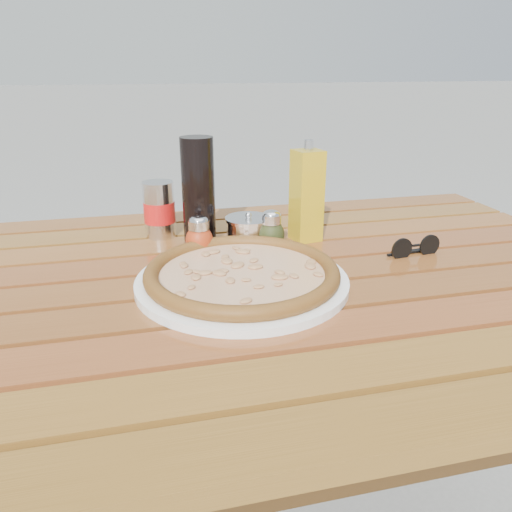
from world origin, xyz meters
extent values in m
cube|color=#391E0D|center=(0.64, 0.39, 0.35)|extent=(0.06, 0.06, 0.70)
cube|color=#341F0B|center=(0.00, 0.00, 0.70)|extent=(1.36, 0.86, 0.04)
cube|color=#502F0E|center=(0.00, -0.41, 0.73)|extent=(1.40, 0.09, 0.03)
cube|color=#55320F|center=(0.00, -0.30, 0.73)|extent=(1.40, 0.09, 0.03)
cube|color=#57260F|center=(0.00, -0.20, 0.73)|extent=(1.40, 0.09, 0.03)
cube|color=#50260E|center=(0.00, -0.10, 0.73)|extent=(1.40, 0.09, 0.03)
cube|color=#52270E|center=(0.00, 0.00, 0.73)|extent=(1.40, 0.09, 0.03)
cube|color=#56270F|center=(0.00, 0.10, 0.73)|extent=(1.40, 0.09, 0.03)
cube|color=#5D2F10|center=(0.00, 0.20, 0.73)|extent=(1.40, 0.09, 0.03)
cube|color=#59320F|center=(0.00, 0.30, 0.73)|extent=(1.40, 0.09, 0.03)
cube|color=#552B0F|center=(0.00, 0.41, 0.73)|extent=(1.40, 0.09, 0.03)
cylinder|color=white|center=(-0.04, -0.03, 0.76)|extent=(0.37, 0.37, 0.01)
cylinder|color=beige|center=(-0.04, -0.03, 0.77)|extent=(0.34, 0.34, 0.01)
torus|color=black|center=(-0.04, -0.03, 0.77)|extent=(0.36, 0.36, 0.03)
ellipsoid|color=#B83915|center=(-0.09, 0.13, 0.78)|extent=(0.07, 0.07, 0.06)
cylinder|color=silver|center=(-0.09, 0.13, 0.81)|extent=(0.05, 0.05, 0.02)
ellipsoid|color=white|center=(-0.09, 0.13, 0.82)|extent=(0.05, 0.05, 0.02)
ellipsoid|color=#333B17|center=(0.06, 0.13, 0.78)|extent=(0.07, 0.07, 0.06)
cylinder|color=silver|center=(0.06, 0.13, 0.81)|extent=(0.05, 0.05, 0.02)
ellipsoid|color=white|center=(0.06, 0.13, 0.82)|extent=(0.05, 0.05, 0.02)
cylinder|color=black|center=(-0.08, 0.19, 0.86)|extent=(0.07, 0.07, 0.22)
cylinder|color=silver|center=(-0.16, 0.26, 0.81)|extent=(0.07, 0.07, 0.12)
cylinder|color=red|center=(-0.16, 0.26, 0.81)|extent=(0.08, 0.08, 0.04)
cube|color=#BB9714|center=(0.14, 0.17, 0.84)|extent=(0.06, 0.06, 0.19)
cylinder|color=silver|center=(0.14, 0.17, 0.95)|extent=(0.02, 0.02, 0.02)
cylinder|color=white|center=(0.02, 0.16, 0.78)|extent=(0.10, 0.10, 0.05)
cylinder|color=white|center=(0.02, 0.16, 0.81)|extent=(0.11, 0.11, 0.01)
sphere|color=white|center=(0.02, 0.16, 0.81)|extent=(0.02, 0.02, 0.01)
cylinder|color=black|center=(0.29, 0.02, 0.77)|extent=(0.04, 0.01, 0.04)
cylinder|color=black|center=(0.35, 0.03, 0.77)|extent=(0.04, 0.01, 0.04)
cube|color=black|center=(0.32, 0.02, 0.77)|extent=(0.02, 0.01, 0.00)
cube|color=black|center=(0.31, 0.03, 0.75)|extent=(0.09, 0.01, 0.00)
cube|color=black|center=(0.33, 0.04, 0.75)|extent=(0.09, 0.01, 0.00)
camera|label=1|loc=(-0.19, -0.79, 1.10)|focal=35.00mm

